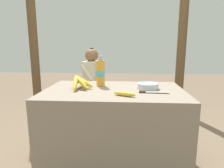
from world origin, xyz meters
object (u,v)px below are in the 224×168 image
(support_post_near, at_px, (33,33))
(support_post_far, at_px, (182,33))
(loose_banana_front, at_px, (125,94))
(seated_vendor, at_px, (89,77))
(knife, at_px, (150,92))
(banana_bunch_ripe, at_px, (80,81))
(wooden_bench, at_px, (105,94))
(serving_bowl, at_px, (148,86))
(water_bottle, at_px, (101,73))
(banana_bunch_green, at_px, (132,86))

(support_post_near, xyz_separation_m, support_post_far, (2.45, 0.00, 0.00))
(loose_banana_front, height_order, seated_vendor, seated_vendor)
(loose_banana_front, bearing_deg, knife, 27.79)
(banana_bunch_ripe, height_order, support_post_far, support_post_far)
(wooden_bench, distance_m, support_post_near, 1.57)
(knife, height_order, wooden_bench, knife)
(seated_vendor, height_order, support_post_far, support_post_far)
(serving_bowl, bearing_deg, support_post_far, 65.48)
(water_bottle, relative_size, support_post_near, 0.13)
(water_bottle, bearing_deg, wooden_bench, 94.09)
(seated_vendor, bearing_deg, support_post_near, -5.94)
(support_post_far, bearing_deg, support_post_near, 180.00)
(banana_bunch_ripe, relative_size, banana_bunch_green, 1.23)
(seated_vendor, relative_size, banana_bunch_green, 3.79)
(serving_bowl, xyz_separation_m, knife, (-0.00, -0.17, -0.02))
(support_post_near, bearing_deg, loose_banana_front, -49.20)
(water_bottle, bearing_deg, banana_bunch_ripe, -144.77)
(wooden_bench, bearing_deg, serving_bowl, -67.08)
(water_bottle, bearing_deg, serving_bowl, -12.39)
(banana_bunch_ripe, relative_size, water_bottle, 1.06)
(knife, relative_size, support_post_far, 0.09)
(serving_bowl, relative_size, banana_bunch_green, 0.68)
(banana_bunch_green, xyz_separation_m, support_post_far, (0.79, 0.24, 0.82))
(loose_banana_front, xyz_separation_m, wooden_bench, (-0.32, 1.55, -0.40))
(support_post_near, bearing_deg, banana_bunch_green, -8.36)
(knife, distance_m, support_post_far, 1.90)
(water_bottle, distance_m, banana_bunch_green, 1.27)
(water_bottle, relative_size, banana_bunch_green, 1.16)
(serving_bowl, bearing_deg, seated_vendor, 122.05)
(serving_bowl, distance_m, wooden_bench, 1.43)
(serving_bowl, xyz_separation_m, support_post_near, (-1.76, 1.51, 0.55))
(loose_banana_front, bearing_deg, wooden_bench, 101.73)
(loose_banana_front, xyz_separation_m, support_post_far, (0.90, 1.79, 0.56))
(banana_bunch_ripe, bearing_deg, knife, -13.15)
(knife, height_order, support_post_far, support_post_far)
(serving_bowl, height_order, water_bottle, water_bottle)
(loose_banana_front, bearing_deg, serving_bowl, 52.78)
(knife, bearing_deg, support_post_far, 70.06)
(loose_banana_front, distance_m, seated_vendor, 1.63)
(water_bottle, height_order, knife, water_bottle)
(banana_bunch_ripe, height_order, banana_bunch_green, banana_bunch_ripe)
(wooden_bench, height_order, support_post_far, support_post_far)
(serving_bowl, bearing_deg, banana_bunch_ripe, -177.79)
(wooden_bench, xyz_separation_m, seated_vendor, (-0.24, -0.02, 0.27))
(seated_vendor, xyz_separation_m, support_post_near, (-0.98, 0.27, 0.69))
(wooden_bench, bearing_deg, support_post_far, 11.15)
(serving_bowl, bearing_deg, wooden_bench, 112.92)
(loose_banana_front, relative_size, banana_bunch_green, 0.66)
(serving_bowl, distance_m, banana_bunch_green, 1.30)
(water_bottle, bearing_deg, seated_vendor, 105.91)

